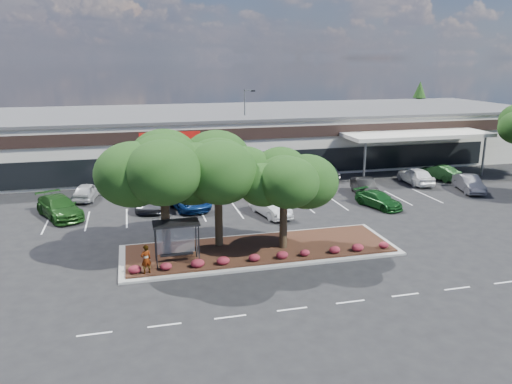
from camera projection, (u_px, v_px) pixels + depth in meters
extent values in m
plane|color=black|center=(309.00, 273.00, 29.60)|extent=(160.00, 160.00, 0.00)
cube|color=silver|center=(213.00, 137.00, 60.65)|extent=(80.00, 20.00, 6.00)
cube|color=#49494B|center=(213.00, 112.00, 59.84)|extent=(80.40, 20.40, 0.30)
cube|color=black|center=(229.00, 134.00, 50.77)|extent=(80.00, 0.25, 1.20)
cube|color=black|center=(230.00, 165.00, 51.61)|extent=(60.00, 0.18, 2.60)
cube|color=red|center=(170.00, 137.00, 49.28)|extent=(6.00, 0.12, 1.00)
cube|color=silver|center=(417.00, 135.00, 53.34)|extent=(16.00, 5.00, 0.40)
cylinder|color=slate|center=(364.00, 163.00, 50.40)|extent=(0.24, 0.24, 4.20)
cylinder|color=slate|center=(483.00, 156.00, 53.72)|extent=(0.24, 0.24, 4.20)
cube|color=#9A9A95|center=(260.00, 250.00, 32.85)|extent=(18.00, 6.00, 0.15)
cube|color=#452418|center=(260.00, 248.00, 32.82)|extent=(17.20, 5.20, 0.12)
cube|color=silver|center=(94.00, 334.00, 23.01)|extent=(1.60, 0.12, 0.01)
cube|color=silver|center=(165.00, 325.00, 23.77)|extent=(1.60, 0.12, 0.01)
cube|color=silver|center=(230.00, 317.00, 24.53)|extent=(1.60, 0.12, 0.01)
cube|color=silver|center=(292.00, 309.00, 25.29)|extent=(1.60, 0.12, 0.01)
cube|color=silver|center=(350.00, 302.00, 26.05)|extent=(1.60, 0.12, 0.01)
cube|color=silver|center=(405.00, 295.00, 26.81)|extent=(1.60, 0.12, 0.01)
cube|color=silver|center=(457.00, 288.00, 27.57)|extent=(1.60, 0.12, 0.01)
cube|color=silver|center=(506.00, 282.00, 28.33)|extent=(1.60, 0.12, 0.01)
cube|color=silver|center=(46.00, 224.00, 38.32)|extent=(0.12, 5.00, 0.01)
cube|color=silver|center=(87.00, 221.00, 39.03)|extent=(0.12, 5.00, 0.01)
cube|color=silver|center=(127.00, 218.00, 39.74)|extent=(0.12, 5.00, 0.01)
cube|color=silver|center=(165.00, 215.00, 40.46)|extent=(0.12, 5.00, 0.01)
cube|color=silver|center=(202.00, 212.00, 41.17)|extent=(0.12, 5.00, 0.01)
cube|color=silver|center=(237.00, 210.00, 41.88)|extent=(0.12, 5.00, 0.01)
cube|color=silver|center=(271.00, 207.00, 42.59)|extent=(0.12, 5.00, 0.01)
cube|color=silver|center=(305.00, 205.00, 43.31)|extent=(0.12, 5.00, 0.01)
cube|color=silver|center=(337.00, 202.00, 44.02)|extent=(0.12, 5.00, 0.01)
cube|color=silver|center=(368.00, 200.00, 44.73)|extent=(0.12, 5.00, 0.01)
cube|color=silver|center=(398.00, 198.00, 45.44)|extent=(0.12, 5.00, 0.01)
cube|color=silver|center=(427.00, 196.00, 46.16)|extent=(0.12, 5.00, 0.01)
cylinder|color=black|center=(155.00, 242.00, 30.36)|extent=(0.08, 0.08, 2.50)
cylinder|color=black|center=(196.00, 238.00, 30.95)|extent=(0.08, 0.08, 2.50)
cylinder|color=black|center=(156.00, 249.00, 29.14)|extent=(0.08, 0.08, 2.50)
cylinder|color=black|center=(199.00, 245.00, 29.74)|extent=(0.08, 0.08, 2.50)
cube|color=black|center=(176.00, 223.00, 29.71)|extent=(2.75, 1.55, 0.10)
cube|color=silver|center=(176.00, 238.00, 30.62)|extent=(2.30, 0.03, 2.00)
cube|color=black|center=(177.00, 254.00, 30.49)|extent=(2.00, 0.35, 0.06)
cone|color=#143812|center=(418.00, 110.00, 77.70)|extent=(3.96, 3.96, 9.00)
imported|color=#594C47|center=(146.00, 259.00, 28.67)|extent=(0.75, 0.63, 1.74)
cube|color=#9A9A95|center=(245.00, 169.00, 56.36)|extent=(0.50, 0.50, 0.40)
cylinder|color=slate|center=(245.00, 129.00, 55.18)|extent=(0.14, 0.14, 8.69)
cube|color=slate|center=(248.00, 90.00, 54.31)|extent=(0.93, 0.46, 0.14)
cube|color=black|center=(252.00, 91.00, 54.57)|extent=(0.51, 0.41, 0.18)
imported|color=#1E4C18|center=(59.00, 207.00, 39.70)|extent=(4.57, 6.23, 1.68)
imported|color=#4F4F56|center=(154.00, 198.00, 42.39)|extent=(3.57, 6.31, 1.66)
imported|color=navy|center=(187.00, 198.00, 42.37)|extent=(3.99, 6.37, 1.64)
imported|color=silver|center=(270.00, 206.00, 40.20)|extent=(2.62, 4.98, 1.56)
imported|color=maroon|center=(268.00, 193.00, 44.39)|extent=(1.95, 4.58, 1.47)
imported|color=#144818|center=(379.00, 200.00, 42.48)|extent=(3.19, 4.90, 1.32)
imported|color=black|center=(364.00, 187.00, 46.10)|extent=(2.68, 5.09, 1.60)
imported|color=#535259|center=(469.00, 183.00, 47.47)|extent=(2.87, 4.99, 1.55)
imported|color=silver|center=(87.00, 191.00, 44.77)|extent=(2.62, 4.67, 1.50)
imported|color=maroon|center=(189.00, 182.00, 47.88)|extent=(1.75, 4.96, 1.63)
imported|color=navy|center=(176.00, 183.00, 47.71)|extent=(3.36, 4.99, 1.56)
imported|color=navy|center=(232.00, 177.00, 50.06)|extent=(4.87, 6.49, 1.64)
imported|color=black|center=(266.00, 175.00, 51.13)|extent=(3.93, 6.06, 1.55)
imported|color=navy|center=(290.00, 183.00, 47.87)|extent=(2.51, 5.21, 1.43)
imported|color=slate|center=(329.00, 172.00, 52.70)|extent=(2.10, 4.35, 1.43)
imported|color=white|center=(416.00, 176.00, 50.34)|extent=(2.24, 5.05, 1.69)
imported|color=#1B471C|center=(438.00, 172.00, 52.29)|extent=(3.33, 4.80, 1.50)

